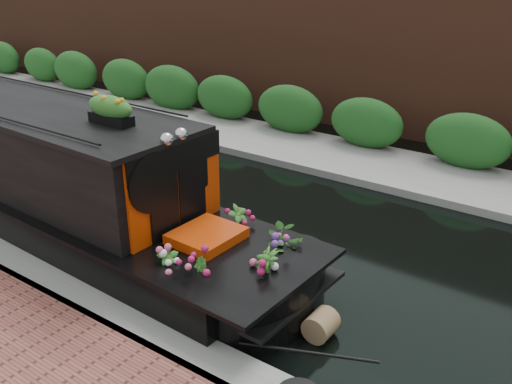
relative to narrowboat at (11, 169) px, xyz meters
The scene contains 7 objects.
ground 4.60m from the narrowboat, 25.05° to the left, with size 80.00×80.00×0.00m, color black.
near_bank_coping 4.41m from the narrowboat, 18.68° to the right, with size 40.00×0.60×0.50m, color gray.
far_bank_path 7.41m from the narrowboat, 56.18° to the left, with size 40.00×2.40×0.34m, color gray.
far_hedge 8.17m from the narrowboat, 59.71° to the left, with size 40.00×1.10×2.80m, color #1D511C.
far_brick_wall 10.03m from the narrowboat, 65.80° to the left, with size 40.00×1.00×8.00m, color #542B1C.
narrowboat is the anchor object (origin of this frame).
rope_fender 6.71m from the narrowboat, ahead, with size 0.37×0.37×0.39m, color olive.
Camera 1 is at (5.44, -7.34, 4.66)m, focal length 40.00 mm.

